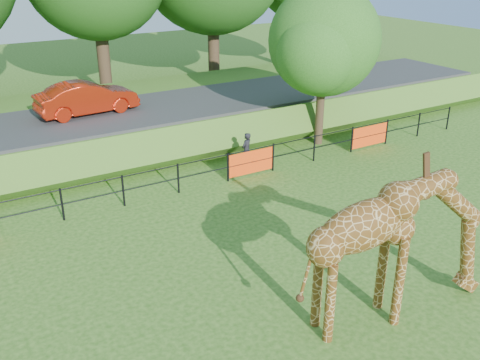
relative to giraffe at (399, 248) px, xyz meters
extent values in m
plane|color=#285415|center=(-1.44, 0.74, -1.78)|extent=(90.00, 90.00, 0.00)
cube|color=#285415|center=(-1.44, 16.24, -1.13)|extent=(40.00, 9.00, 1.30)
cube|color=#2F3032|center=(-1.44, 14.74, -0.42)|extent=(40.00, 5.00, 0.12)
imported|color=#AA210C|center=(-2.59, 15.23, 0.34)|extent=(4.30, 1.78, 1.39)
imported|color=black|center=(1.88, 9.58, -1.07)|extent=(0.61, 0.52, 1.41)
cylinder|color=#332417|center=(6.06, 10.34, -0.18)|extent=(0.36, 0.36, 3.20)
sphere|color=#205617|center=(6.06, 10.34, 2.69)|extent=(4.60, 4.60, 4.60)
sphere|color=#205617|center=(7.21, 11.03, 2.23)|extent=(3.45, 3.45, 3.45)
sphere|color=#205617|center=(5.14, 9.65, 2.34)|extent=(3.22, 3.22, 3.22)
cylinder|color=#332417|center=(0.56, 22.74, 0.72)|extent=(0.70, 0.70, 5.00)
cylinder|color=#332417|center=(7.56, 22.74, 0.72)|extent=(0.70, 0.70, 5.00)
cylinder|color=#332417|center=(14.56, 22.74, 0.72)|extent=(0.70, 0.70, 5.00)
camera|label=1|loc=(-8.39, -7.04, 6.16)|focal=40.00mm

